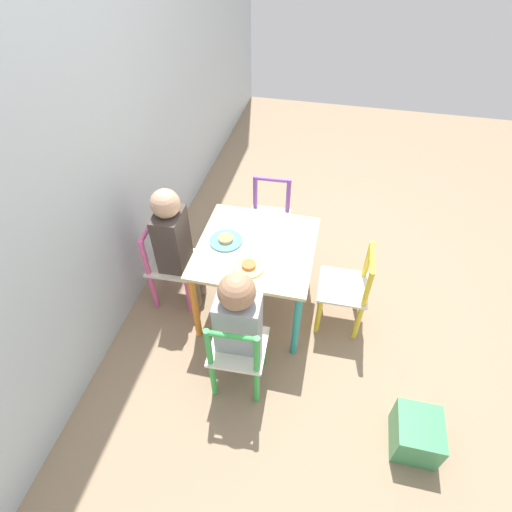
{
  "coord_description": "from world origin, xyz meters",
  "views": [
    {
      "loc": [
        -1.48,
        -0.33,
        1.89
      ],
      "look_at": [
        0.0,
        0.0,
        0.42
      ],
      "focal_mm": 28.0,
      "sensor_mm": 36.0,
      "label": 1
    }
  ],
  "objects": [
    {
      "name": "chair_yellow",
      "position": [
        0.01,
        -0.5,
        0.26
      ],
      "size": [
        0.26,
        0.26,
        0.53
      ],
      "rotation": [
        0.0,
        0.0,
        -3.13
      ],
      "color": "silver",
      "rests_on": "ground_plane"
    },
    {
      "name": "child_left",
      "position": [
        -0.44,
        -0.02,
        0.44
      ],
      "size": [
        0.22,
        0.21,
        0.73
      ],
      "rotation": [
        0.0,
        0.0,
        -4.67
      ],
      "color": "#38383D",
      "rests_on": "ground_plane"
    },
    {
      "name": "plate_back",
      "position": [
        0.0,
        0.16,
        0.5
      ],
      "size": [
        0.17,
        0.17,
        0.03
      ],
      "color": "#4C9EE0",
      "rests_on": "kids_table"
    },
    {
      "name": "ground_plane",
      "position": [
        0.0,
        0.0,
        0.0
      ],
      "size": [
        6.0,
        6.0,
        0.0
      ],
      "primitive_type": "plane",
      "color": "#8C755B"
    },
    {
      "name": "plate_left",
      "position": [
        -0.16,
        0.0,
        0.5
      ],
      "size": [
        0.15,
        0.15,
        0.03
      ],
      "color": "#EADB66",
      "rests_on": "kids_table"
    },
    {
      "name": "chair_purple",
      "position": [
        0.5,
        0.02,
        0.26
      ],
      "size": [
        0.27,
        0.27,
        0.53
      ],
      "rotation": [
        0.0,
        0.0,
        -1.52
      ],
      "color": "silver",
      "rests_on": "ground_plane"
    },
    {
      "name": "child_back",
      "position": [
        -0.02,
        0.44,
        0.46
      ],
      "size": [
        0.21,
        0.21,
        0.78
      ],
      "rotation": [
        0.0,
        0.0,
        0.04
      ],
      "color": "#7A6B5B",
      "rests_on": "ground_plane"
    },
    {
      "name": "chair_green",
      "position": [
        -0.5,
        -0.02,
        0.26
      ],
      "size": [
        0.27,
        0.27,
        0.53
      ],
      "rotation": [
        0.0,
        0.0,
        -4.67
      ],
      "color": "silver",
      "rests_on": "ground_plane"
    },
    {
      "name": "kids_table",
      "position": [
        0.0,
        0.0,
        0.42
      ],
      "size": [
        0.6,
        0.6,
        0.49
      ],
      "color": "beige",
      "rests_on": "ground_plane"
    },
    {
      "name": "chair_pink",
      "position": [
        -0.02,
        0.5,
        0.26
      ],
      "size": [
        0.27,
        0.27,
        0.53
      ],
      "rotation": [
        0.0,
        0.0,
        0.04
      ],
      "color": "silver",
      "rests_on": "ground_plane"
    },
    {
      "name": "house_wall",
      "position": [
        0.0,
        0.75,
        1.3
      ],
      "size": [
        6.0,
        0.06,
        2.6
      ],
      "color": "#B2C1CC",
      "rests_on": "ground_plane"
    },
    {
      "name": "storage_bin",
      "position": [
        -0.63,
        -0.87,
        0.1
      ],
      "size": [
        0.21,
        0.2,
        0.19
      ],
      "color": "#3D8E56",
      "rests_on": "ground_plane"
    }
  ]
}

